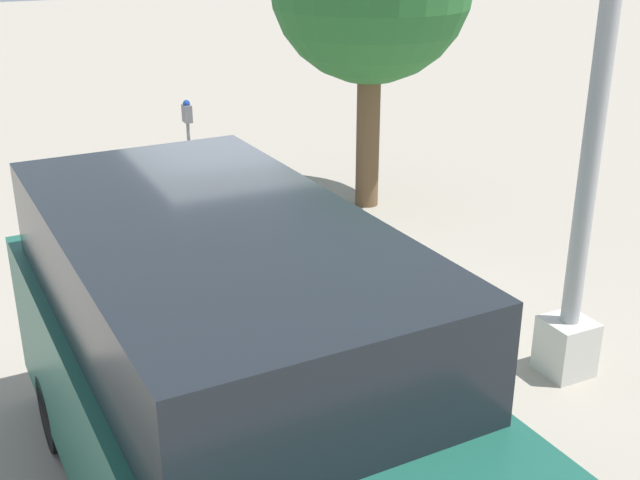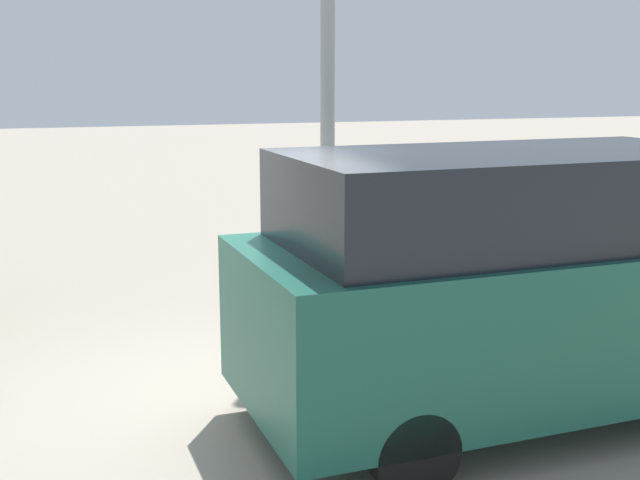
# 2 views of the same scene
# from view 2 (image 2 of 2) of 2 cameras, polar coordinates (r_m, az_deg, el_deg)

# --- Properties ---
(ground_plane) EXTENTS (80.00, 80.00, 0.00)m
(ground_plane) POSITION_cam_2_polar(r_m,az_deg,el_deg) (7.59, -6.73, -10.73)
(ground_plane) COLOR gray
(parking_meter_near) EXTENTS (0.20, 0.11, 1.39)m
(parking_meter_near) POSITION_cam_2_polar(r_m,az_deg,el_deg) (8.05, -2.78, -1.65)
(parking_meter_near) COLOR gray
(parking_meter_near) RESTS_ON ground
(lamp_post) EXTENTS (0.44, 0.44, 6.36)m
(lamp_post) POSITION_cam_2_polar(r_m,az_deg,el_deg) (9.73, 0.54, 8.00)
(lamp_post) COLOR beige
(lamp_post) RESTS_ON ground
(parked_van) EXTENTS (4.76, 2.19, 2.28)m
(parked_van) POSITION_cam_2_polar(r_m,az_deg,el_deg) (6.89, 13.97, -2.69)
(parked_van) COLOR #195142
(parked_van) RESTS_ON ground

